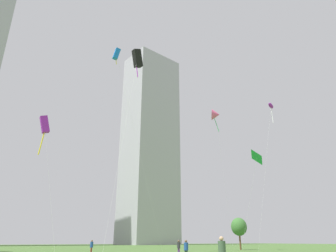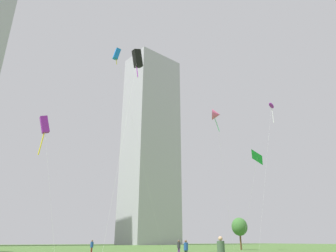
# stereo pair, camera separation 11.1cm
# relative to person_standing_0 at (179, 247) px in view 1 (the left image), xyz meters

# --- Properties ---
(person_standing_0) EXTENTS (0.36, 0.36, 1.63)m
(person_standing_0) POSITION_rel_person_standing_0_xyz_m (0.00, 0.00, 0.00)
(person_standing_0) COLOR #593372
(person_standing_0) RESTS_ON ground
(person_standing_1) EXTENTS (0.37, 0.37, 1.65)m
(person_standing_1) POSITION_rel_person_standing_0_xyz_m (-7.74, 7.72, 0.01)
(person_standing_1) COLOR maroon
(person_standing_1) RESTS_ON ground
(person_standing_2) EXTENTS (0.36, 0.36, 1.63)m
(person_standing_2) POSITION_rel_person_standing_0_xyz_m (-3.71, -7.54, 0.00)
(person_standing_2) COLOR #3F593F
(person_standing_2) RESTS_ON ground
(person_standing_3) EXTENTS (0.40, 0.40, 1.78)m
(person_standing_3) POSITION_rel_person_standing_0_xyz_m (-7.63, -17.42, 0.09)
(person_standing_3) COLOR #3F593F
(person_standing_3) RESTS_ON ground
(kite_flying_0) EXTENTS (11.08, 3.65, 31.56)m
(kite_flying_0) POSITION_rel_person_standing_0_xyz_m (-5.76, 9.77, 29.48)
(kite_flying_0) COLOR silver
(kite_flying_0) RESTS_ON ground
(kite_flying_1) EXTENTS (1.93, 4.92, 13.80)m
(kite_flying_1) POSITION_rel_person_standing_0_xyz_m (13.59, 0.09, 12.05)
(kite_flying_1) COLOR silver
(kite_flying_1) RESTS_ON ground
(kite_flying_3) EXTENTS (5.73, 4.35, 25.26)m
(kite_flying_3) POSITION_rel_person_standing_0_xyz_m (14.87, 10.65, 23.19)
(kite_flying_3) COLOR silver
(kite_flying_3) RESTS_ON ground
(kite_flying_4) EXTENTS (9.14, 1.56, 27.29)m
(kite_flying_4) POSITION_rel_person_standing_0_xyz_m (25.70, 6.62, 25.74)
(kite_flying_4) COLOR silver
(kite_flying_4) RESTS_ON ground
(kite_flying_5) EXTENTS (4.92, 5.12, 24.61)m
(kite_flying_5) POSITION_rel_person_standing_0_xyz_m (-6.18, -0.62, 22.36)
(kite_flying_5) COLOR silver
(kite_flying_5) RESTS_ON ground
(kite_flying_6) EXTENTS (2.65, 2.75, 12.58)m
(kite_flying_6) POSITION_rel_person_standing_0_xyz_m (-15.96, -2.60, 10.71)
(kite_flying_6) COLOR silver
(kite_flying_6) RESTS_ON ground
(park_tree_1) EXTENTS (2.92, 2.92, 5.67)m
(park_tree_1) POSITION_rel_person_standing_0_xyz_m (21.71, 14.43, 3.08)
(park_tree_1) COLOR brown
(park_tree_1) RESTS_ON ground
(distant_highrise_1) EXTENTS (26.79, 21.79, 91.75)m
(distant_highrise_1) POSITION_rel_person_standing_0_xyz_m (39.97, 94.01, 44.94)
(distant_highrise_1) COLOR #A8A8AD
(distant_highrise_1) RESTS_ON ground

